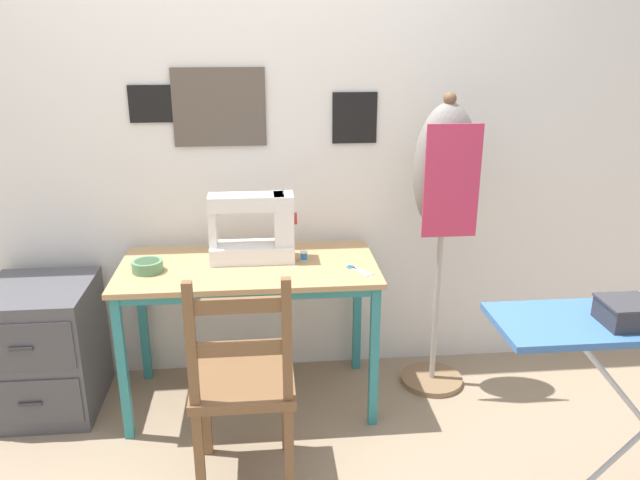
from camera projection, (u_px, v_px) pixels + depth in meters
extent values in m
plane|color=gray|center=(253.00, 435.00, 2.85)|extent=(14.00, 14.00, 0.00)
cube|color=silver|center=(245.00, 133.00, 3.06)|extent=(10.00, 0.05, 2.55)
cube|color=brown|center=(219.00, 107.00, 2.97)|extent=(0.44, 0.02, 0.37)
cube|color=black|center=(151.00, 104.00, 2.94)|extent=(0.21, 0.01, 0.17)
cube|color=black|center=(355.00, 118.00, 3.05)|extent=(0.22, 0.01, 0.25)
cube|color=tan|center=(248.00, 267.00, 2.90)|extent=(1.19, 0.59, 0.02)
cube|color=teal|center=(248.00, 296.00, 2.67)|extent=(1.11, 0.03, 0.04)
cube|color=teal|center=(123.00, 369.00, 2.73)|extent=(0.04, 0.04, 0.70)
cube|color=teal|center=(374.00, 357.00, 2.83)|extent=(0.04, 0.04, 0.70)
cube|color=teal|center=(143.00, 318.00, 3.21)|extent=(0.04, 0.04, 0.70)
cube|color=teal|center=(357.00, 309.00, 3.31)|extent=(0.04, 0.04, 0.70)
cube|color=white|center=(252.00, 252.00, 2.94)|extent=(0.39, 0.16, 0.08)
cube|color=white|center=(284.00, 219.00, 2.90)|extent=(0.09, 0.14, 0.24)
cube|color=white|center=(246.00, 202.00, 2.86)|extent=(0.35, 0.12, 0.07)
cube|color=white|center=(213.00, 228.00, 2.88)|extent=(0.04, 0.09, 0.17)
cylinder|color=#B22D2D|center=(295.00, 219.00, 2.91)|extent=(0.02, 0.06, 0.06)
cylinder|color=#99999E|center=(283.00, 191.00, 2.86)|extent=(0.01, 0.01, 0.02)
cylinder|color=#56895B|center=(147.00, 266.00, 2.80)|extent=(0.14, 0.14, 0.05)
cylinder|color=#2F4B32|center=(147.00, 261.00, 2.80)|extent=(0.11, 0.11, 0.01)
cube|color=silver|center=(363.00, 271.00, 2.81)|extent=(0.09, 0.09, 0.00)
cube|color=silver|center=(360.00, 272.00, 2.80)|extent=(0.06, 0.11, 0.00)
torus|color=#2870B7|center=(350.00, 267.00, 2.86)|extent=(0.03, 0.03, 0.01)
torus|color=#2870B7|center=(351.00, 267.00, 2.86)|extent=(0.03, 0.03, 0.01)
cylinder|color=#2875C1|center=(304.00, 256.00, 2.95)|extent=(0.03, 0.03, 0.04)
cylinder|color=beige|center=(304.00, 252.00, 2.94)|extent=(0.04, 0.04, 0.00)
cylinder|color=beige|center=(304.00, 260.00, 2.95)|extent=(0.04, 0.04, 0.00)
cube|color=brown|center=(243.00, 382.00, 2.45)|extent=(0.40, 0.38, 0.04)
cube|color=brown|center=(206.00, 411.00, 2.66)|extent=(0.04, 0.04, 0.42)
cube|color=brown|center=(286.00, 407.00, 2.69)|extent=(0.04, 0.04, 0.42)
cube|color=brown|center=(200.00, 460.00, 2.36)|extent=(0.04, 0.04, 0.42)
cube|color=brown|center=(289.00, 454.00, 2.39)|extent=(0.04, 0.04, 0.42)
cube|color=brown|center=(191.00, 345.00, 2.20)|extent=(0.04, 0.04, 0.48)
cube|color=brown|center=(287.00, 340.00, 2.23)|extent=(0.04, 0.04, 0.48)
cube|color=brown|center=(238.00, 306.00, 2.17)|extent=(0.34, 0.02, 0.06)
cube|color=brown|center=(240.00, 348.00, 2.23)|extent=(0.34, 0.02, 0.06)
cube|color=#4C4C51|center=(45.00, 348.00, 2.98)|extent=(0.48, 0.50, 0.63)
cube|color=#46464B|center=(21.00, 348.00, 2.69)|extent=(0.44, 0.01, 0.23)
cube|color=#333338|center=(21.00, 349.00, 2.68)|extent=(0.10, 0.01, 0.02)
cube|color=#46464B|center=(31.00, 403.00, 2.78)|extent=(0.44, 0.01, 0.23)
cube|color=#333338|center=(30.00, 404.00, 2.77)|extent=(0.10, 0.01, 0.02)
cylinder|color=#846647|center=(431.00, 379.00, 3.27)|extent=(0.32, 0.32, 0.03)
cylinder|color=#ADA89E|center=(437.00, 299.00, 3.12)|extent=(0.03, 0.03, 0.89)
ellipsoid|color=gray|center=(445.00, 170.00, 2.91)|extent=(0.30, 0.22, 0.62)
sphere|color=brown|center=(450.00, 99.00, 2.80)|extent=(0.06, 0.06, 0.06)
cube|color=#C63356|center=(452.00, 182.00, 2.81)|extent=(0.26, 0.01, 0.52)
cube|color=#333338|center=(626.00, 314.00, 2.01)|extent=(0.15, 0.15, 0.07)
cube|color=#38383D|center=(628.00, 302.00, 1.99)|extent=(0.16, 0.16, 0.01)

